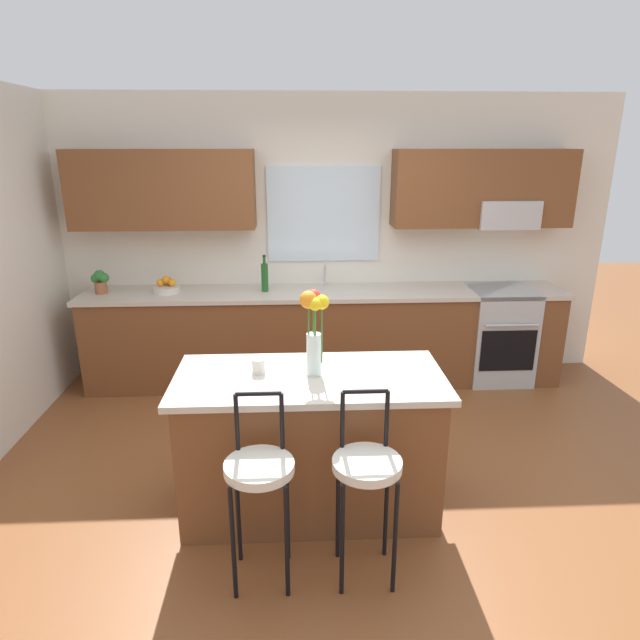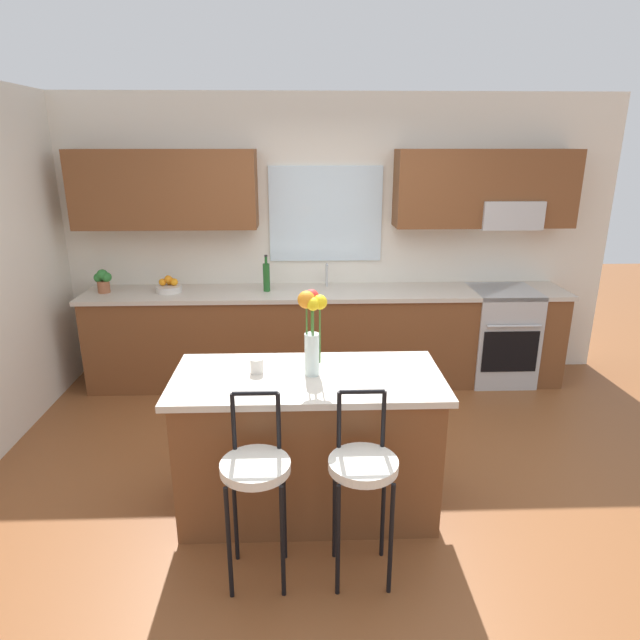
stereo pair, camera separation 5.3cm
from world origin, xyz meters
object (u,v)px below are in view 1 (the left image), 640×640
fruit_bowl_oranges (167,287)px  kitchen_island (310,443)px  bar_stool_middle (367,472)px  potted_plant_small (100,281)px  bottle_olive_oil (265,277)px  oven_range (497,334)px  bar_stool_near (260,475)px  flower_vase (314,324)px  mug_ceramic (259,366)px

fruit_bowl_oranges → kitchen_island: bearing=-57.4°
bar_stool_middle → potted_plant_small: (-2.15, 2.57, 0.41)m
kitchen_island → bottle_olive_oil: (-0.36, 1.98, 0.60)m
oven_range → potted_plant_small: (-3.78, 0.02, 0.58)m
bottle_olive_oil → bar_stool_near: bearing=-88.2°
flower_vase → bottle_olive_oil: (-0.39, 1.97, -0.18)m
bar_stool_near → fruit_bowl_oranges: fruit_bowl_oranges is taller
kitchen_island → mug_ceramic: mug_ceramic is taller
mug_ceramic → bar_stool_near: bearing=-87.2°
bar_stool_middle → fruit_bowl_oranges: 3.03m
potted_plant_small → flower_vase: bearing=-46.0°
mug_ceramic → bottle_olive_oil: bearing=91.5°
mug_ceramic → kitchen_island: bearing=-10.9°
oven_range → fruit_bowl_oranges: (-3.18, 0.03, 0.51)m
mug_ceramic → potted_plant_small: bearing=129.2°
kitchen_island → flower_vase: 0.78m
mug_ceramic → bar_stool_middle: bearing=-48.2°
potted_plant_small → bar_stool_middle: bearing=-50.2°
flower_vase → mug_ceramic: size_ratio=5.80×
oven_range → flower_vase: flower_vase is taller
kitchen_island → bottle_olive_oil: 2.10m
bar_stool_middle → fruit_bowl_oranges: bearing=121.0°
bar_stool_near → fruit_bowl_oranges: size_ratio=4.34×
kitchen_island → bottle_olive_oil: bearing=100.2°
mug_ceramic → fruit_bowl_oranges: size_ratio=0.37×
fruit_bowl_oranges → oven_range: bearing=-0.5°
oven_range → mug_ceramic: mug_ceramic is taller
mug_ceramic → bottle_olive_oil: bottle_olive_oil is taller
potted_plant_small → bar_stool_near: bearing=-58.2°
fruit_bowl_oranges → potted_plant_small: potted_plant_small is taller
kitchen_island → bar_stool_near: 0.67m
bottle_olive_oil → kitchen_island: bearing=-79.8°
kitchen_island → mug_ceramic: 0.59m
oven_range → potted_plant_small: potted_plant_small is taller
kitchen_island → bar_stool_middle: size_ratio=1.56×
bar_stool_near → bottle_olive_oil: bearing=91.8°
fruit_bowl_oranges → mug_ceramic: bearing=-63.4°
flower_vase → mug_ceramic: bearing=172.9°
bar_stool_near → flower_vase: (0.30, 0.61, 0.61)m
oven_range → bar_stool_middle: 3.03m
bar_stool_near → flower_vase: 0.91m
bar_stool_middle → bar_stool_near: bearing=180.0°
oven_range → bottle_olive_oil: bottle_olive_oil is taller
bar_stool_middle → bottle_olive_oil: (-0.63, 2.57, 0.43)m
fruit_bowl_oranges → potted_plant_small: bearing=-179.5°
oven_range → kitchen_island: bearing=-134.2°
flower_vase → kitchen_island: bearing=-147.6°
bottle_olive_oil → oven_range: bearing=-0.6°
flower_vase → bottle_olive_oil: bearing=101.1°
kitchen_island → bar_stool_near: size_ratio=1.56×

